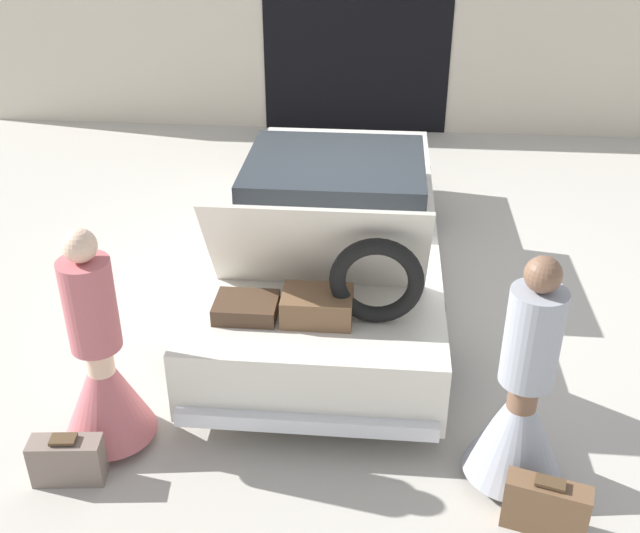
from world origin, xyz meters
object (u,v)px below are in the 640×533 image
(person_left, at_px, (102,372))
(suitcase_beside_right_person, at_px, (546,507))
(car, at_px, (333,231))
(person_right, at_px, (521,408))
(suitcase_beside_left_person, at_px, (68,460))

(person_left, relative_size, suitcase_beside_right_person, 3.14)
(car, bearing_deg, suitcase_beside_right_person, -62.55)
(person_right, xyz_separation_m, suitcase_beside_left_person, (-3.06, -0.29, -0.45))
(suitcase_beside_right_person, bearing_deg, suitcase_beside_left_person, 177.28)
(suitcase_beside_left_person, distance_m, suitcase_beside_right_person, 3.21)
(person_right, height_order, suitcase_beside_right_person, person_right)
(car, height_order, person_right, person_right)
(suitcase_beside_left_person, bearing_deg, person_left, 69.24)
(person_left, xyz_separation_m, suitcase_beside_right_person, (3.05, -0.57, -0.43))
(car, xyz_separation_m, suitcase_beside_right_person, (1.60, -3.07, -0.37))
(suitcase_beside_left_person, bearing_deg, suitcase_beside_right_person, -2.72)
(car, height_order, suitcase_beside_right_person, car)
(person_right, height_order, suitcase_beside_left_person, person_right)
(car, height_order, person_left, person_left)
(car, relative_size, suitcase_beside_left_person, 9.91)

